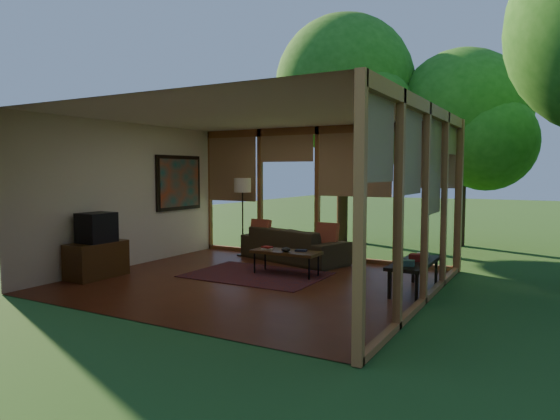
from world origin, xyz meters
The scene contains 25 objects.
floor centered at (0.00, 0.00, 0.00)m, with size 5.50×5.50×0.00m, color brown.
ceiling centered at (0.00, 0.00, 2.70)m, with size 5.50×5.50×0.00m, color silver.
wall_left centered at (-2.75, 0.00, 1.35)m, with size 0.04×5.00×2.70m, color silver.
wall_front centered at (0.00, -2.50, 1.35)m, with size 5.50×0.04×2.70m, color silver.
window_wall_back centered at (0.00, 2.50, 1.35)m, with size 5.50×0.12×2.70m, color #93592D.
window_wall_right centered at (2.75, 0.00, 1.35)m, with size 0.12×5.00×2.70m, color #93592D.
tree_nw centered at (-0.51, 5.15, 3.95)m, with size 3.46×3.46×5.70m.
tree_ne centered at (2.22, 5.84, 3.11)m, with size 3.14×3.14×4.69m.
rug centered at (-0.20, 0.47, 0.01)m, with size 2.30×1.63×0.01m, color maroon.
sofa centered at (-0.28, 2.00, 0.33)m, with size 2.28×0.89×0.67m, color #382F1C.
pillow_left centered at (-1.03, 1.95, 0.59)m, with size 0.42×0.14×0.42m, color maroon.
pillow_right centered at (0.47, 1.95, 0.59)m, with size 0.42×0.14×0.42m, color maroon.
ct_book_lower centered at (-0.11, 0.67, 0.44)m, with size 0.19×0.14×0.03m, color beige.
ct_book_upper centered at (-0.11, 0.67, 0.47)m, with size 0.17×0.13×0.03m, color maroon.
ct_book_side centered at (0.49, 0.80, 0.44)m, with size 0.19×0.14×0.03m, color black.
ct_bowl centered at (0.29, 0.62, 0.46)m, with size 0.16×0.16×0.07m, color black.
media_cabinet centered at (-2.47, -1.01, 0.30)m, with size 0.50×1.00×0.60m, color #4C3014.
television centered at (-2.45, -1.01, 0.85)m, with size 0.45×0.55×0.50m, color black.
console_book_a centered at (2.40, 0.22, 0.50)m, with size 0.22×0.16×0.08m, color #355C4E.
console_book_b centered at (2.40, 0.67, 0.51)m, with size 0.23×0.17×0.10m, color maroon.
console_book_c centered at (2.40, 1.07, 0.49)m, with size 0.23×0.17×0.06m, color beige.
floor_lamp centered at (-1.53, 2.03, 1.41)m, with size 0.36×0.36×1.65m.
coffee_table centered at (0.24, 0.72, 0.39)m, with size 1.20×0.50×0.43m.
side_console centered at (2.40, 0.62, 0.41)m, with size 0.60×1.40×0.46m.
wall_painting centered at (-2.71, 1.40, 1.55)m, with size 0.06×1.35×1.15m.
Camera 1 is at (4.31, -6.76, 1.79)m, focal length 32.00 mm.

